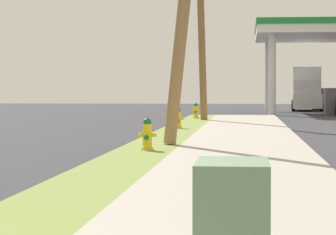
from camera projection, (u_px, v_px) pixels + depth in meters
The scene contains 5 objects.
fire_hydrant_second at pixel (147, 136), 18.30m from camera, with size 0.42×0.38×0.74m.
fire_hydrant_third at pixel (178, 119), 28.58m from camera, with size 0.42×0.37×0.74m.
fire_hydrant_fourth at pixel (196, 111), 38.53m from camera, with size 0.42×0.38×0.74m.
utility_pole_background at pixel (201, 22), 36.38m from camera, with size 1.28×0.78×8.85m.
truck_white_at_forecourt at pixel (307, 90), 56.95m from camera, with size 2.44×6.50×3.11m.
Camera 1 is at (3.06, -3.69, 1.52)m, focal length 84.79 mm.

